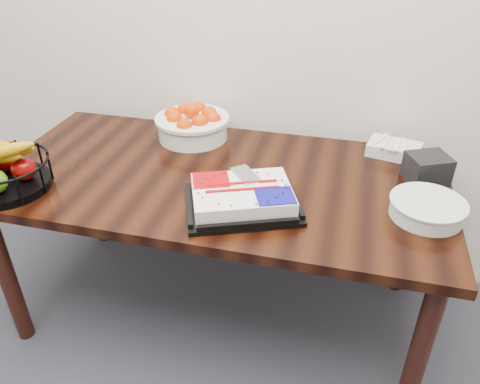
% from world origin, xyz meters
% --- Properties ---
extents(table, '(1.80, 0.90, 0.75)m').
position_xyz_m(table, '(0.00, 2.00, 0.66)').
color(table, black).
rests_on(table, ground).
extents(cake_tray, '(0.49, 0.44, 0.08)m').
position_xyz_m(cake_tray, '(0.15, 1.80, 0.79)').
color(cake_tray, black).
rests_on(cake_tray, table).
extents(tangerine_bowl, '(0.34, 0.34, 0.21)m').
position_xyz_m(tangerine_bowl, '(-0.21, 2.30, 0.84)').
color(tangerine_bowl, white).
rests_on(tangerine_bowl, table).
extents(fruit_basket, '(0.34, 0.34, 0.18)m').
position_xyz_m(fruit_basket, '(-0.75, 1.70, 0.83)').
color(fruit_basket, black).
rests_on(fruit_basket, table).
extents(plate_stack, '(0.26, 0.26, 0.06)m').
position_xyz_m(plate_stack, '(0.78, 1.90, 0.78)').
color(plate_stack, white).
rests_on(plate_stack, table).
extents(fork_bag, '(0.24, 0.18, 0.06)m').
position_xyz_m(fork_bag, '(0.68, 2.35, 0.78)').
color(fork_bag, silver).
rests_on(fork_bag, table).
extents(napkin_box, '(0.19, 0.18, 0.11)m').
position_xyz_m(napkin_box, '(0.80, 2.16, 0.80)').
color(napkin_box, black).
rests_on(napkin_box, table).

